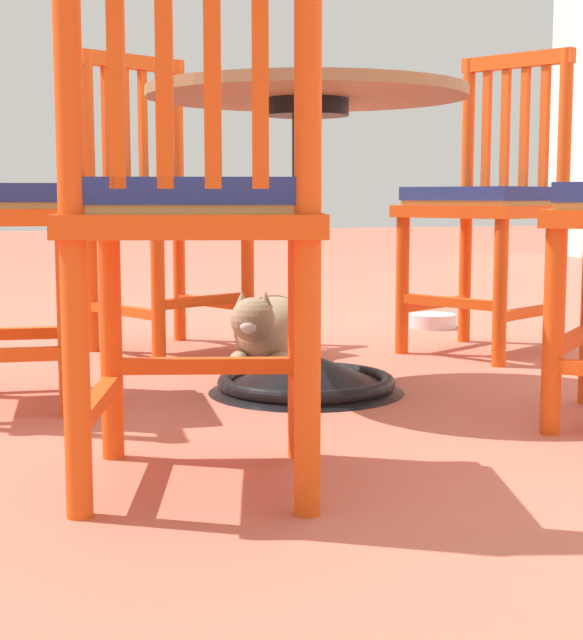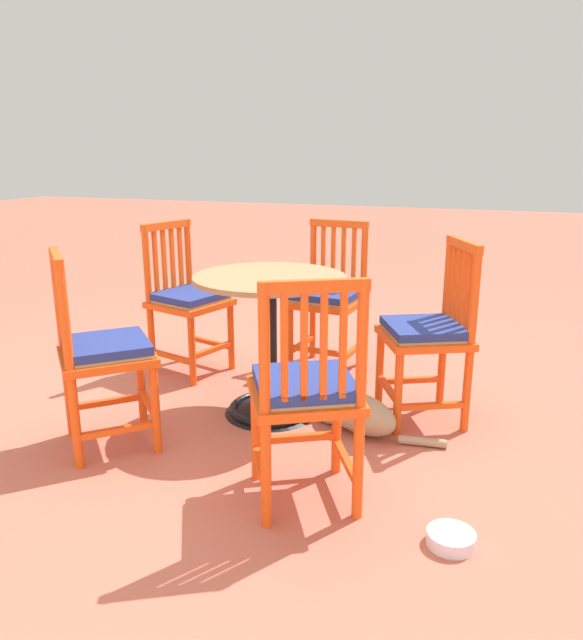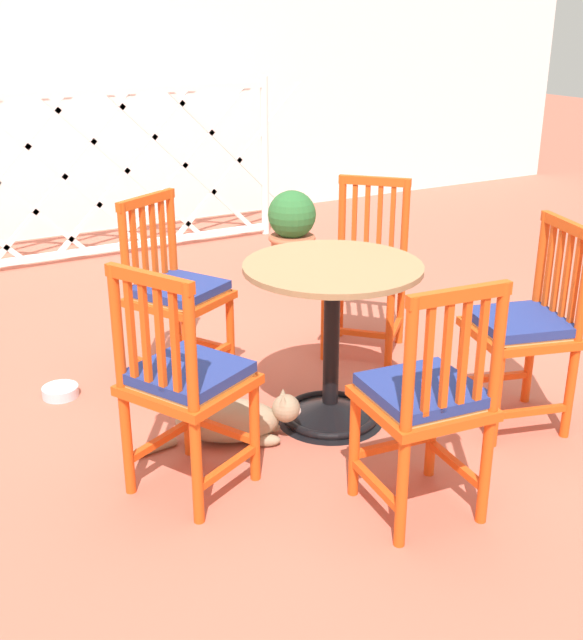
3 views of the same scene
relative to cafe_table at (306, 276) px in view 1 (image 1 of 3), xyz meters
name	(u,v)px [view 1 (image 1 of 3)]	position (x,y,z in m)	size (l,w,h in m)	color
ground_plane	(301,397)	(0.05, -0.03, -0.28)	(24.00, 24.00, 0.00)	#BC604C
cafe_table	(306,276)	(0.00, 0.00, 0.00)	(0.76, 0.76, 0.73)	black
orange_chair_near_fence	(197,215)	(0.71, -0.42, 0.16)	(0.49, 0.49, 0.91)	#E04C14
orange_chair_at_corner	(487,206)	(-0.43, 0.72, 0.16)	(0.54, 0.54, 0.91)	#E04C14
orange_chair_by_planter	(164,206)	(-0.76, -0.21, 0.16)	(0.54, 0.54, 0.91)	#E04C14
tabby_cat	(268,330)	(-0.45, 0.03, -0.19)	(0.72, 0.38, 0.23)	#9E896B
pet_water_bowl	(432,321)	(-1.00, 0.82, -0.26)	(0.17, 0.17, 0.05)	silver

